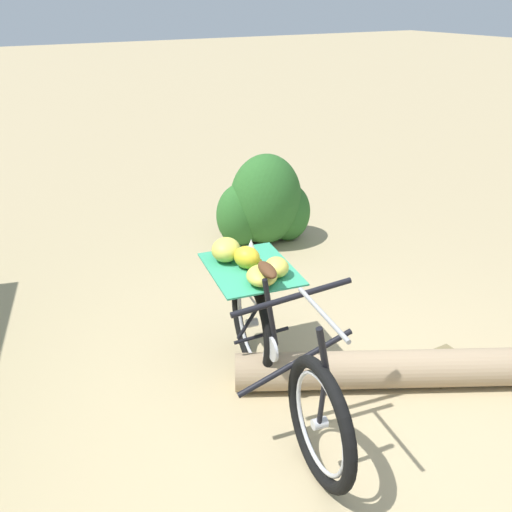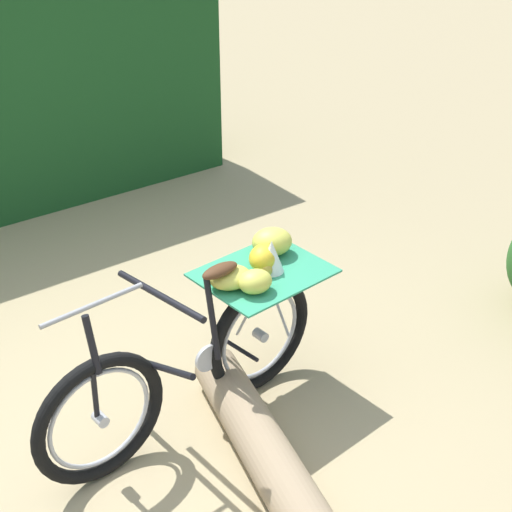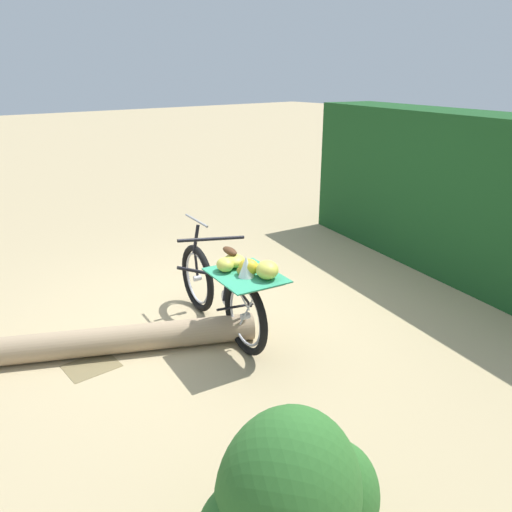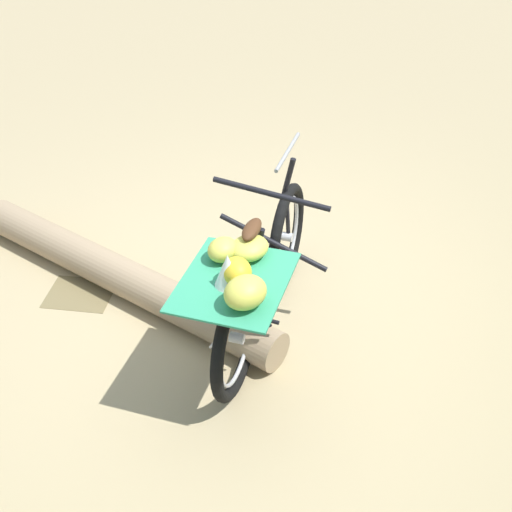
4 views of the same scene
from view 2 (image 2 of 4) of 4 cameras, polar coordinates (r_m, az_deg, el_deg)
name	(u,v)px [view 2 (image 2 of 4)]	position (r m, az deg, el deg)	size (l,w,h in m)	color
ground_plane	(145,442)	(4.18, -8.51, -13.94)	(60.00, 60.00, 0.00)	tan
bicycle	(206,342)	(3.98, -3.85, -6.64)	(0.79, 1.80, 1.03)	black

